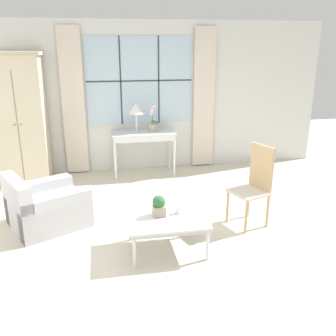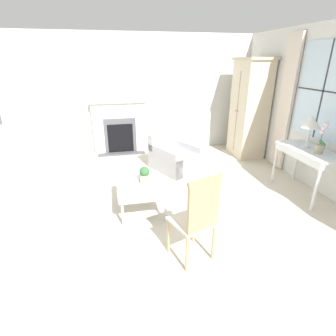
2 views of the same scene
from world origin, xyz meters
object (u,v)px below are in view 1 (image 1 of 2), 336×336
at_px(console_table, 143,137).
at_px(armchair_upholstered, 46,208).
at_px(potted_plant_small, 159,205).
at_px(table_lamp, 136,109).
at_px(potted_orchid, 153,122).
at_px(armoire, 21,119).
at_px(pillar_candle, 179,210).
at_px(coffee_table, 167,221).
at_px(side_chair_wooden, 255,181).

relative_size(console_table, armchair_upholstered, 0.96).
height_order(armchair_upholstered, potted_plant_small, armchair_upholstered).
height_order(table_lamp, potted_orchid, table_lamp).
distance_m(armoire, console_table, 2.17).
bearing_deg(armchair_upholstered, table_lamp, 53.07).
bearing_deg(console_table, pillar_candle, -88.13).
xyz_separation_m(armchair_upholstered, coffee_table, (1.50, -0.93, 0.13)).
height_order(console_table, coffee_table, console_table).
bearing_deg(armchair_upholstered, potted_orchid, 47.72).
height_order(armchair_upholstered, side_chair_wooden, side_chair_wooden).
relative_size(table_lamp, potted_plant_small, 2.14).
height_order(coffee_table, potted_plant_small, potted_plant_small).
relative_size(coffee_table, pillar_candle, 8.57).
distance_m(armoire, armchair_upholstered, 2.17).
distance_m(console_table, armchair_upholstered, 2.53).
distance_m(table_lamp, side_chair_wooden, 2.80).
bearing_deg(coffee_table, console_table, 88.51).
distance_m(armoire, coffee_table, 3.59).
height_order(console_table, table_lamp, table_lamp).
bearing_deg(potted_orchid, armchair_upholstered, -132.28).
distance_m(potted_orchid, armchair_upholstered, 2.71).
relative_size(console_table, potted_plant_small, 4.60).
bearing_deg(potted_orchid, table_lamp, 178.36).
xyz_separation_m(armchair_upholstered, potted_plant_small, (1.42, -0.85, 0.30)).
height_order(potted_orchid, armchair_upholstered, potted_orchid).
distance_m(potted_plant_small, pillar_candle, 0.26).
distance_m(table_lamp, potted_orchid, 0.39).
relative_size(side_chair_wooden, coffee_table, 1.19).
xyz_separation_m(potted_orchid, potted_plant_small, (-0.33, -2.78, -0.44)).
xyz_separation_m(console_table, armchair_upholstered, (-1.57, -1.92, -0.47)).
height_order(coffee_table, pillar_candle, pillar_candle).
bearing_deg(coffee_table, pillar_candle, 28.95).
distance_m(console_table, pillar_candle, 2.78).
xyz_separation_m(coffee_table, potted_plant_small, (-0.08, 0.08, 0.17)).
xyz_separation_m(console_table, coffee_table, (-0.07, -2.86, -0.34)).
bearing_deg(potted_plant_small, pillar_candle, 3.24).
bearing_deg(armchair_upholstered, armoire, 106.43).
bearing_deg(potted_plant_small, potted_orchid, 83.22).
height_order(armoire, console_table, armoire).
bearing_deg(armoire, potted_orchid, 0.43).
height_order(console_table, pillar_candle, console_table).
relative_size(coffee_table, potted_plant_small, 3.67).
height_order(potted_orchid, coffee_table, potted_orchid).
height_order(console_table, side_chair_wooden, side_chair_wooden).
height_order(console_table, potted_orchid, potted_orchid).
distance_m(console_table, potted_orchid, 0.32).
distance_m(potted_orchid, coffee_table, 2.93).
bearing_deg(potted_orchid, console_table, -179.45).
distance_m(table_lamp, potted_plant_small, 2.87).
distance_m(potted_orchid, side_chair_wooden, 2.62).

